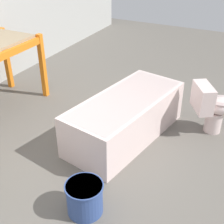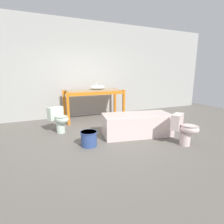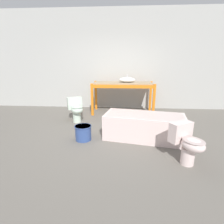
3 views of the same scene
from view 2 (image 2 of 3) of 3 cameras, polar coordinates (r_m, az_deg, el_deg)
The scene contains 8 objects.
ground_plane at distance 4.29m, azimuth -3.32°, elevation -7.66°, with size 12.00×12.00×0.00m, color #666059.
warehouse_wall_rear at distance 6.20m, azimuth -11.01°, elevation 13.38°, with size 10.80×0.08×3.20m.
shelving_rack at distance 5.70m, azimuth -5.90°, elevation 5.74°, with size 1.88×0.77×0.96m.
sink_basin at distance 5.73m, azimuth -4.84°, elevation 8.05°, with size 0.49×0.36×0.23m.
bathtub_main at distance 4.28m, azimuth 8.17°, elevation -3.57°, with size 1.73×0.98×0.52m.
toilet_near at distance 4.59m, azimuth -16.83°, elevation -2.09°, with size 0.55×0.63×0.65m.
toilet_far at distance 3.94m, azimuth 22.51°, elevation -4.89°, with size 0.57×0.63×0.65m.
bucket_white at distance 3.68m, azimuth -7.56°, elevation -8.51°, with size 0.35×0.35×0.31m.
Camera 2 is at (-1.39, -3.78, 1.47)m, focal length 28.00 mm.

